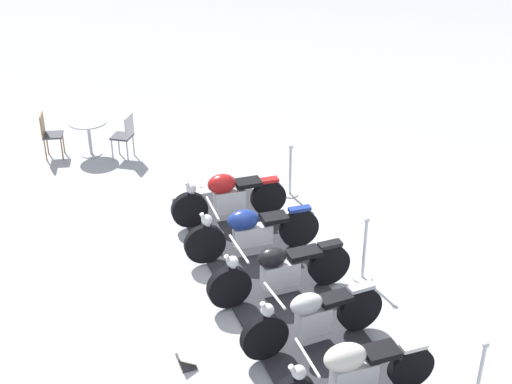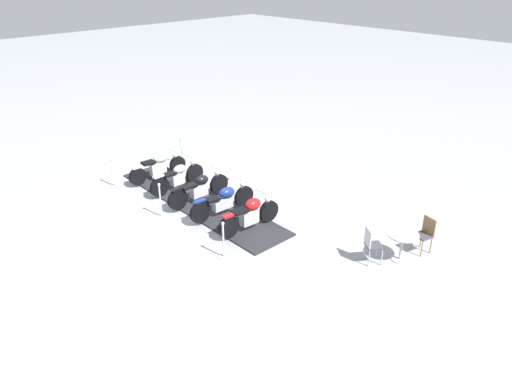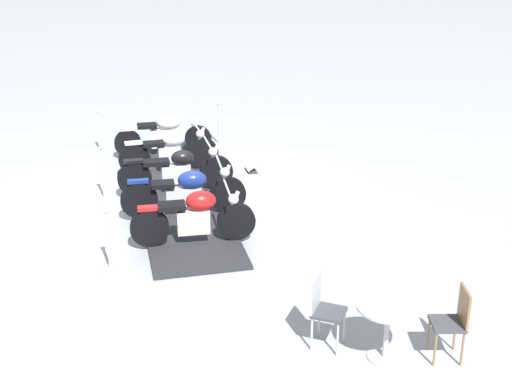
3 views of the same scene
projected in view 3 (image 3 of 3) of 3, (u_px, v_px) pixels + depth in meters
ground_plane at (177, 193)px, 14.03m from camera, size 80.00×80.00×0.00m
display_platform at (177, 192)px, 14.02m from camera, size 1.74×7.03×0.05m
motorcycle_maroon at (195, 216)px, 11.67m from camera, size 2.11×0.78×0.96m
motorcycle_navy at (186, 191)px, 12.76m from camera, size 2.30×0.76×1.00m
motorcycle_black at (177, 170)px, 13.85m from camera, size 2.31×0.78×0.98m
motorcycle_chrome at (170, 151)px, 14.94m from camera, size 2.16×0.62×0.99m
motorcycle_cream at (165, 134)px, 16.01m from camera, size 2.23×0.71×0.92m
stanchion_left_mid at (104, 182)px, 13.60m from camera, size 0.32×0.32×1.12m
stanchion_right_rear at (219, 129)px, 16.88m from camera, size 0.30×0.30×1.07m
stanchion_left_front at (109, 249)px, 10.92m from camera, size 0.31×0.31×1.05m
stanchion_left_rear at (100, 138)px, 16.29m from camera, size 0.29×0.29×1.03m
info_placard at (251, 168)px, 15.21m from camera, size 0.23×0.40×0.21m
cafe_table at (388, 318)px, 8.65m from camera, size 0.80×0.80×0.77m
cafe_chair_near_table at (454, 319)px, 8.66m from camera, size 0.48×0.48×0.98m
cafe_chair_across_table at (323, 307)px, 8.92m from camera, size 0.56×0.56×0.98m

